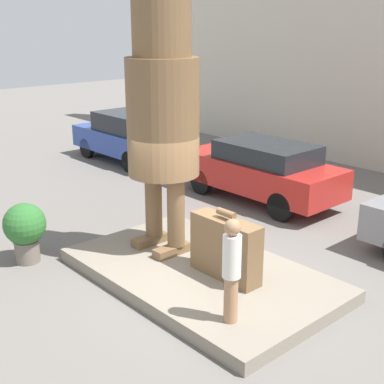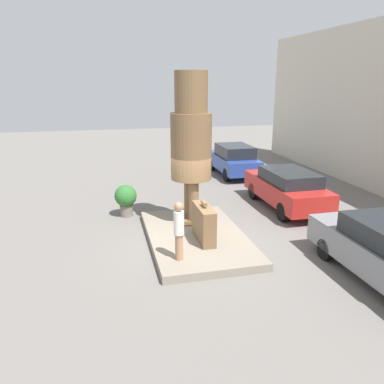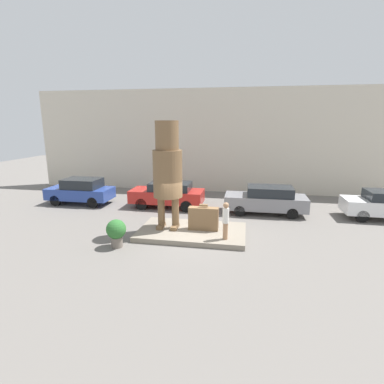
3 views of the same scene
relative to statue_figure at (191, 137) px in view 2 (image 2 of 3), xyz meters
The scene contains 8 objects.
ground_plane 3.37m from the statue_figure, ahead, with size 60.00×60.00×0.00m, color slate.
pedestal 3.26m from the statue_figure, ahead, with size 4.95×2.98×0.24m.
statue_figure is the anchor object (origin of this frame).
giant_suitcase 2.91m from the statue_figure, ahead, with size 1.39×0.40×1.25m.
tourist 3.58m from the statue_figure, 19.72° to the right, with size 0.28×0.28×1.64m.
parked_car_blue 8.28m from the statue_figure, 149.87° to the left, with size 4.10×1.77×1.65m.
parked_car_red 4.91m from the statue_figure, 105.40° to the left, with size 4.46×1.78×1.58m.
planter_pot 3.66m from the statue_figure, 128.73° to the right, with size 0.83×0.83×1.21m.
Camera 2 is at (10.70, -2.71, 4.89)m, focal length 35.00 mm.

